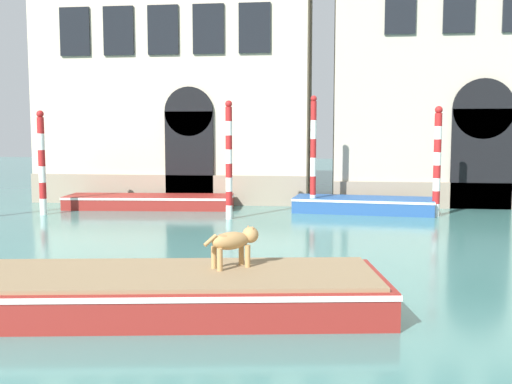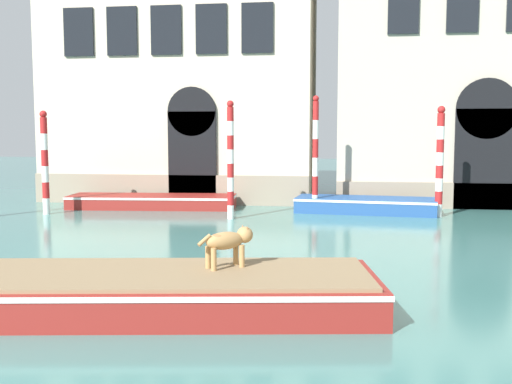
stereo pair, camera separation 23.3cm
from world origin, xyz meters
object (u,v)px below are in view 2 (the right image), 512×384
Objects in this scene: boat_foreground at (91,290)px; dog_on_deck at (229,241)px; mooring_pole_0 at (315,154)px; boat_moored_near_palazzo at (153,201)px; mooring_pole_2 at (231,160)px; mooring_pole_3 at (440,161)px; boat_moored_far at (365,205)px; mooring_pole_1 at (45,162)px.

dog_on_deck reaches higher than boat_foreground.
dog_on_deck is 11.17m from mooring_pole_0.
boat_foreground is 2.29× the size of mooring_pole_0.
boat_moored_near_palazzo is (-2.89, 12.28, -0.07)m from boat_foreground.
mooring_pole_0 reaches higher than mooring_pole_2.
dog_on_deck is at bearing 8.49° from boat_foreground.
mooring_pole_0 is 4.05m from mooring_pole_3.
boat_moored_far is at bearing 26.50° from mooring_pole_2.
dog_on_deck is at bearing -79.98° from mooring_pole_2.
dog_on_deck is 0.23× the size of mooring_pole_3.
mooring_pole_0 is at bearing -9.62° from boat_moored_near_palazzo.
mooring_pole_1 reaches higher than boat_moored_far.
boat_foreground is 13.02m from boat_moored_far.
boat_moored_near_palazzo is 1.54× the size of mooring_pole_0.
boat_foreground is 12.61m from boat_moored_near_palazzo.
boat_foreground is at bearing 158.29° from dog_on_deck.
mooring_pole_2 is (-1.65, 9.34, 0.85)m from dog_on_deck.
mooring_pole_0 reaches higher than boat_moored_far.
boat_moored_near_palazzo is 7.63m from boat_moored_far.
mooring_pole_1 is at bearing 177.56° from mooring_pole_2.
boat_moored_near_palazzo is at bearing 145.15° from mooring_pole_2.
mooring_pole_1 is at bearing -163.39° from boat_moored_far.
mooring_pole_0 is 1.11× the size of mooring_pole_3.
dog_on_deck is at bearing -96.44° from boat_moored_far.
mooring_pole_1 is at bearing 111.69° from boat_foreground.
mooring_pole_0 is at bearing 175.01° from mooring_pole_3.
boat_foreground is 2.54× the size of mooring_pole_3.
dog_on_deck is at bearing -114.91° from mooring_pole_3.
dog_on_deck reaches higher than boat_moored_near_palazzo.
mooring_pole_0 is 1.06× the size of mooring_pole_2.
boat_moored_far is at bearing 161.91° from mooring_pole_3.
dog_on_deck is 0.23× the size of mooring_pole_1.
mooring_pole_2 is (6.36, -0.27, 0.14)m from mooring_pole_1.
mooring_pole_0 is (-1.71, -0.41, 1.74)m from boat_moored_far.
boat_moored_near_palazzo is 1.76× the size of mooring_pole_1.
dog_on_deck is 12.68m from boat_moored_near_palazzo.
mooring_pole_2 is 6.78m from mooring_pole_3.
boat_moored_near_palazzo is 1.63× the size of mooring_pole_2.
boat_foreground is at bearing -104.70° from boat_moored_far.
mooring_pole_2 is at bearing -39.10° from boat_moored_near_palazzo.
boat_foreground is 2.63× the size of mooring_pole_1.
boat_moored_far is (2.67, 11.50, -0.77)m from dog_on_deck.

